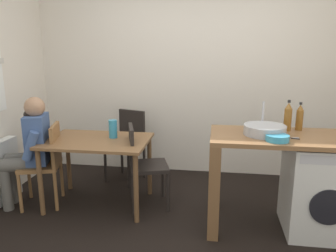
% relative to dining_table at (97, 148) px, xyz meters
% --- Properties ---
extents(ground_plane, '(5.46, 5.46, 0.00)m').
position_rel_dining_table_xyz_m(ground_plane, '(0.94, -0.54, -0.64)').
color(ground_plane, black).
extents(wall_back, '(4.60, 0.10, 2.70)m').
position_rel_dining_table_xyz_m(wall_back, '(0.94, 1.21, 0.71)').
color(wall_back, silver).
rests_on(wall_back, ground_plane).
extents(dining_table, '(1.10, 0.76, 0.74)m').
position_rel_dining_table_xyz_m(dining_table, '(0.00, 0.00, 0.00)').
color(dining_table, brown).
rests_on(dining_table, ground_plane).
extents(chair_person_seat, '(0.49, 0.49, 0.90)m').
position_rel_dining_table_xyz_m(chair_person_seat, '(-0.55, -0.08, -0.14)').
color(chair_person_seat, olive).
rests_on(chair_person_seat, ground_plane).
extents(chair_opposite, '(0.50, 0.50, 0.90)m').
position_rel_dining_table_xyz_m(chair_opposite, '(0.48, 0.03, -0.14)').
color(chair_opposite, black).
rests_on(chair_opposite, ground_plane).
extents(chair_spare_by_wall, '(0.51, 0.51, 0.90)m').
position_rel_dining_table_xyz_m(chair_spare_by_wall, '(0.12, 0.77, -0.14)').
color(chair_spare_by_wall, black).
rests_on(chair_spare_by_wall, ground_plane).
extents(seated_person, '(0.55, 0.54, 1.20)m').
position_rel_dining_table_xyz_m(seated_person, '(-0.70, -0.12, 0.03)').
color(seated_person, '#595651').
rests_on(seated_person, ground_plane).
extents(kitchen_counter, '(1.50, 0.68, 0.92)m').
position_rel_dining_table_xyz_m(kitchen_counter, '(1.74, -0.23, 0.12)').
color(kitchen_counter, brown).
rests_on(kitchen_counter, ground_plane).
extents(washing_machine, '(0.60, 0.61, 0.86)m').
position_rel_dining_table_xyz_m(washing_machine, '(2.22, -0.23, -0.21)').
color(washing_machine, silver).
rests_on(washing_machine, ground_plane).
extents(sink_basin, '(0.38, 0.38, 0.09)m').
position_rel_dining_table_xyz_m(sink_basin, '(1.69, -0.23, 0.32)').
color(sink_basin, '#9EA0A5').
rests_on(sink_basin, kitchen_counter).
extents(tap, '(0.02, 0.02, 0.28)m').
position_rel_dining_table_xyz_m(tap, '(1.69, -0.05, 0.42)').
color(tap, '#B2B2B7').
rests_on(tap, kitchen_counter).
extents(bottle_tall_green, '(0.07, 0.07, 0.30)m').
position_rel_dining_table_xyz_m(bottle_tall_green, '(1.93, -0.03, 0.41)').
color(bottle_tall_green, brown).
rests_on(bottle_tall_green, kitchen_counter).
extents(bottle_squat_brown, '(0.07, 0.07, 0.27)m').
position_rel_dining_table_xyz_m(bottle_squat_brown, '(2.04, 0.01, 0.40)').
color(bottle_squat_brown, brown).
rests_on(bottle_squat_brown, kitchen_counter).
extents(mixing_bowl, '(0.20, 0.20, 0.05)m').
position_rel_dining_table_xyz_m(mixing_bowl, '(1.77, -0.43, 0.31)').
color(mixing_bowl, teal).
rests_on(mixing_bowl, kitchen_counter).
extents(vase, '(0.09, 0.09, 0.20)m').
position_rel_dining_table_xyz_m(vase, '(0.15, 0.10, 0.20)').
color(vase, teal).
rests_on(vase, dining_table).
extents(scissors, '(0.15, 0.06, 0.01)m').
position_rel_dining_table_xyz_m(scissors, '(1.90, -0.33, 0.28)').
color(scissors, '#B2B2B7').
rests_on(scissors, kitchen_counter).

